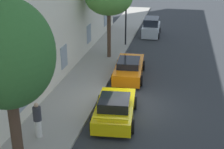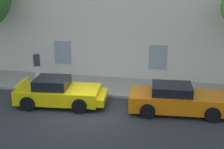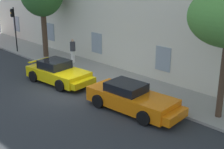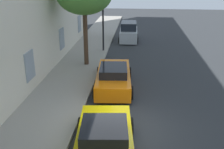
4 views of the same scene
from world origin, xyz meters
TOP-DOWN VIEW (x-y plane):
  - ground_plane at (0.00, 0.00)m, footprint 80.00×80.00m
  - sidewalk at (0.00, 3.52)m, footprint 60.00×3.12m
  - sportscar_red_lead at (-1.53, 0.59)m, footprint 4.66×2.47m
  - sportscar_yellow_flank at (4.49, 0.83)m, footprint 5.19×2.29m
  - traffic_light at (-10.25, 2.25)m, footprint 0.22×0.36m
  - pedestrian_admiring at (-4.27, 3.74)m, footprint 0.52×0.52m

SIDE VIEW (x-z plane):
  - ground_plane at x=0.00m, z-range 0.00..0.00m
  - sidewalk at x=0.00m, z-range 0.00..0.14m
  - sportscar_yellow_flank at x=4.49m, z-range -0.07..1.30m
  - sportscar_red_lead at x=-1.53m, z-range -0.07..1.32m
  - pedestrian_admiring at x=-4.27m, z-range 0.15..1.94m
  - traffic_light at x=-10.25m, z-range 0.82..4.54m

